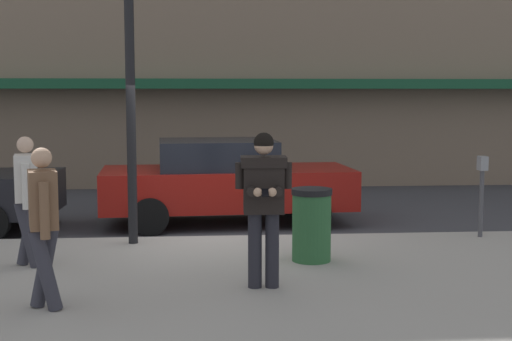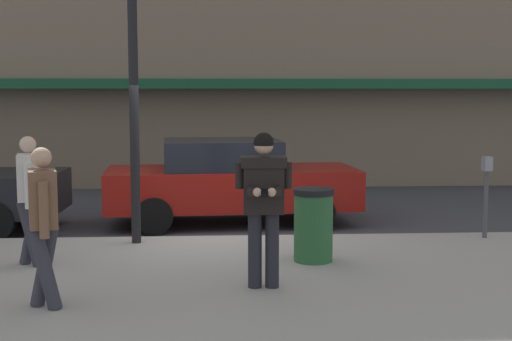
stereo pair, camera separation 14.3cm
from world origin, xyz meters
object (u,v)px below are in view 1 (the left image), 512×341
(man_texting_on_phone, at_px, (264,193))
(pedestrian_dark_coat, at_px, (44,218))
(street_lamp_post, at_px, (129,41))
(parking_meter, at_px, (482,184))
(pedestrian_in_light_coat, at_px, (27,193))
(parked_sedan_mid, at_px, (225,181))
(trash_bin, at_px, (312,225))

(man_texting_on_phone, xyz_separation_m, pedestrian_dark_coat, (-2.35, -0.62, -0.14))
(street_lamp_post, height_order, parking_meter, street_lamp_post)
(pedestrian_in_light_coat, bearing_deg, parking_meter, 11.78)
(parked_sedan_mid, xyz_separation_m, pedestrian_in_light_coat, (-2.69, -3.54, 0.32))
(parked_sedan_mid, relative_size, street_lamp_post, 0.94)
(pedestrian_dark_coat, bearing_deg, parked_sedan_mid, 69.10)
(man_texting_on_phone, bearing_deg, street_lamp_post, 123.78)
(parked_sedan_mid, height_order, trash_bin, parked_sedan_mid)
(parked_sedan_mid, height_order, parking_meter, parked_sedan_mid)
(man_texting_on_phone, height_order, pedestrian_in_light_coat, man_texting_on_phone)
(man_texting_on_phone, relative_size, street_lamp_post, 0.37)
(trash_bin, bearing_deg, street_lamp_post, 152.09)
(parked_sedan_mid, xyz_separation_m, trash_bin, (1.03, -3.54, -0.16))
(street_lamp_post, distance_m, parking_meter, 5.81)
(pedestrian_in_light_coat, distance_m, parking_meter, 6.76)
(pedestrian_dark_coat, xyz_separation_m, trash_bin, (3.11, 1.90, -0.47))
(man_texting_on_phone, xyz_separation_m, trash_bin, (0.76, 1.27, -0.62))
(pedestrian_dark_coat, distance_m, street_lamp_post, 3.86)
(parking_meter, bearing_deg, pedestrian_in_light_coat, -168.22)
(street_lamp_post, bearing_deg, pedestrian_dark_coat, -100.72)
(street_lamp_post, xyz_separation_m, trash_bin, (2.50, -1.32, -2.51))
(man_texting_on_phone, relative_size, trash_bin, 1.84)
(man_texting_on_phone, height_order, parking_meter, man_texting_on_phone)
(man_texting_on_phone, height_order, trash_bin, man_texting_on_phone)
(pedestrian_in_light_coat, height_order, trash_bin, pedestrian_in_light_coat)
(parked_sedan_mid, bearing_deg, parking_meter, -28.87)
(pedestrian_in_light_coat, bearing_deg, trash_bin, 0.10)
(pedestrian_dark_coat, relative_size, parking_meter, 1.34)
(man_texting_on_phone, bearing_deg, parking_meter, 35.90)
(pedestrian_dark_coat, height_order, parking_meter, pedestrian_dark_coat)
(pedestrian_dark_coat, bearing_deg, trash_bin, 31.41)
(parked_sedan_mid, xyz_separation_m, parking_meter, (3.93, -2.16, 0.18))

